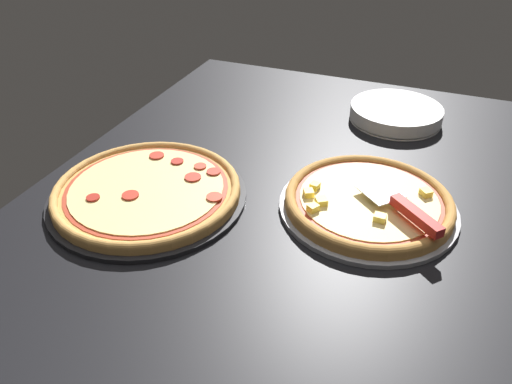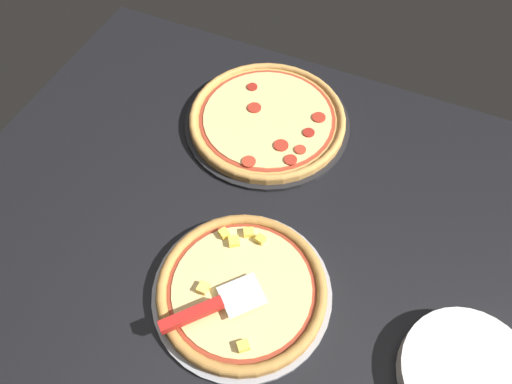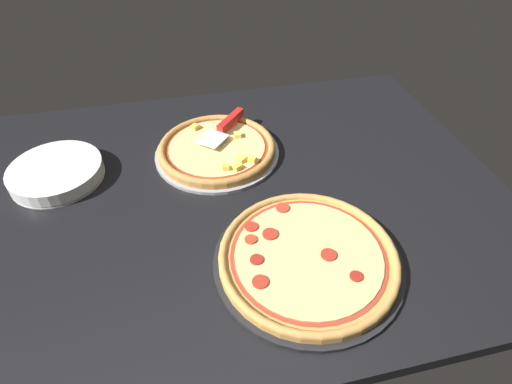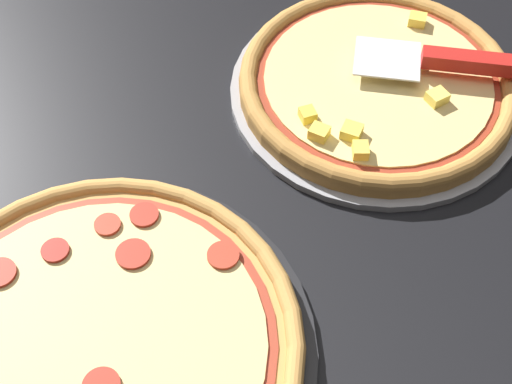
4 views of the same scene
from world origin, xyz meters
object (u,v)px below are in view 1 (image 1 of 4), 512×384
serving_spatula (409,210)px  plate_stack (396,113)px  pizza_front (368,200)px  pizza_back (147,190)px

serving_spatula → plate_stack: bearing=10.8°
pizza_front → pizza_back: 46.70cm
pizza_front → pizza_back: bearing=106.7°
pizza_back → serving_spatula: size_ratio=2.14×
serving_spatula → plate_stack: (49.56, 9.50, -2.99)cm
serving_spatula → plate_stack: serving_spatula is taller
pizza_front → serving_spatula: (-4.55, -8.25, 2.83)cm
pizza_front → plate_stack: bearing=1.6°
pizza_front → pizza_back: (-13.44, 44.73, -0.03)cm
pizza_front → plate_stack: (45.01, 1.25, -0.16)cm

